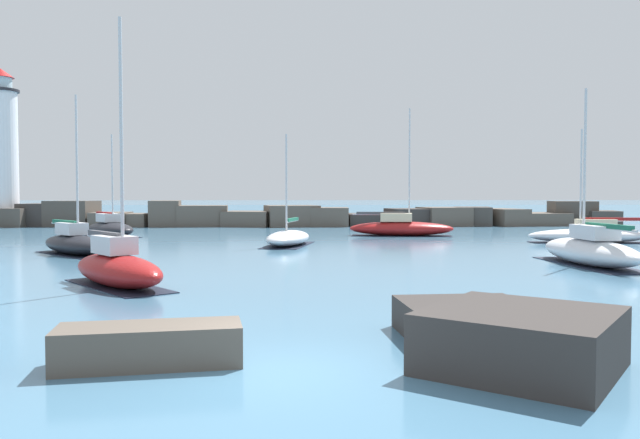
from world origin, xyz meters
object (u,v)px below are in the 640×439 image
at_px(sailboat_moored_2, 118,267).
at_px(sailboat_moored_5, 110,228).
at_px(sailboat_moored_4, 74,243).
at_px(sailboat_moored_7, 590,234).
at_px(sailboat_moored_1, 590,250).
at_px(sailboat_moored_3, 401,227).
at_px(sailboat_moored_0, 288,238).
at_px(lighthouse, 2,157).

bearing_deg(sailboat_moored_2, sailboat_moored_5, 107.08).
bearing_deg(sailboat_moored_4, sailboat_moored_7, 12.16).
bearing_deg(sailboat_moored_1, sailboat_moored_7, 64.52).
bearing_deg(sailboat_moored_7, sailboat_moored_3, 147.42).
distance_m(sailboat_moored_0, sailboat_moored_1, 18.03).
bearing_deg(sailboat_moored_2, sailboat_moored_7, 35.70).
relative_size(sailboat_moored_1, sailboat_moored_7, 1.00).
relative_size(sailboat_moored_0, sailboat_moored_7, 0.85).
height_order(sailboat_moored_2, sailboat_moored_4, sailboat_moored_2).
bearing_deg(sailboat_moored_1, lighthouse, 140.55).
height_order(lighthouse, sailboat_moored_5, lighthouse).
bearing_deg(sailboat_moored_7, sailboat_moored_2, -144.30).
bearing_deg(sailboat_moored_1, sailboat_moored_0, 140.75).
relative_size(sailboat_moored_5, sailboat_moored_7, 0.95).
xyz_separation_m(sailboat_moored_0, sailboat_moored_1, (13.96, -11.40, 0.21)).
bearing_deg(sailboat_moored_4, sailboat_moored_1, -13.20).
xyz_separation_m(sailboat_moored_0, sailboat_moored_3, (8.58, 8.64, 0.16)).
xyz_separation_m(sailboat_moored_3, sailboat_moored_5, (-22.45, 0.60, -0.02)).
height_order(lighthouse, sailboat_moored_0, lighthouse).
xyz_separation_m(lighthouse, sailboat_moored_5, (14.79, -14.42, -6.23)).
bearing_deg(sailboat_moored_5, sailboat_moored_2, -72.92).
bearing_deg(sailboat_moored_1, sailboat_moored_3, 105.02).
xyz_separation_m(sailboat_moored_3, sailboat_moored_4, (-20.00, -14.09, -0.02)).
bearing_deg(sailboat_moored_7, lighthouse, 155.35).
distance_m(sailboat_moored_2, sailboat_moored_3, 29.54).
bearing_deg(sailboat_moored_3, sailboat_moored_2, -119.01).
distance_m(sailboat_moored_3, sailboat_moored_5, 22.46).
relative_size(sailboat_moored_1, sailboat_moored_5, 1.04).
xyz_separation_m(lighthouse, sailboat_moored_4, (17.24, -29.12, -6.23)).
xyz_separation_m(sailboat_moored_0, sailboat_moored_5, (-13.87, 9.24, 0.14)).
bearing_deg(sailboat_moored_2, sailboat_moored_0, 71.52).
bearing_deg(sailboat_moored_5, sailboat_moored_3, -1.54).
distance_m(lighthouse, sailboat_moored_3, 40.63).
xyz_separation_m(sailboat_moored_2, sailboat_moored_3, (14.33, 25.84, -0.03)).
xyz_separation_m(lighthouse, sailboat_moored_1, (42.62, -35.07, -6.17)).
relative_size(sailboat_moored_2, sailboat_moored_7, 1.14).
relative_size(sailboat_moored_3, sailboat_moored_5, 1.26).
bearing_deg(sailboat_moored_3, sailboat_moored_7, -32.58).
xyz_separation_m(sailboat_moored_4, sailboat_moored_5, (-2.45, 14.70, -0.00)).
xyz_separation_m(sailboat_moored_2, sailboat_moored_4, (-5.67, 11.74, -0.04)).
relative_size(sailboat_moored_0, sailboat_moored_3, 0.71).
height_order(sailboat_moored_1, sailboat_moored_2, sailboat_moored_2).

